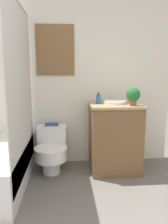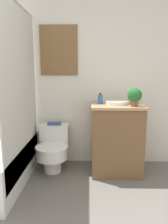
{
  "view_description": "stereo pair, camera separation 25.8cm",
  "coord_description": "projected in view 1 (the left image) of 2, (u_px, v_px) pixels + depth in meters",
  "views": [
    {
      "loc": [
        0.1,
        -0.7,
        1.28
      ],
      "look_at": [
        0.3,
        1.84,
        0.81
      ],
      "focal_mm": 35.0,
      "sensor_mm": 36.0,
      "label": 1
    },
    {
      "loc": [
        0.36,
        -0.71,
        1.28
      ],
      "look_at": [
        0.3,
        1.84,
        0.81
      ],
      "focal_mm": 35.0,
      "sensor_mm": 36.0,
      "label": 2
    }
  ],
  "objects": [
    {
      "name": "book_on_tank",
      "position": [
        52.0,
        124.0,
        2.9
      ],
      "size": [
        0.17,
        0.11,
        0.02
      ],
      "color": "#33477F",
      "rests_on": "toilet"
    },
    {
      "name": "toilet",
      "position": [
        51.0,
        149.0,
        2.81
      ],
      "size": [
        0.41,
        0.55,
        0.58
      ],
      "color": "white",
      "rests_on": "ground_plane"
    },
    {
      "name": "vanity",
      "position": [
        114.0,
        137.0,
        2.83
      ],
      "size": [
        0.65,
        0.57,
        0.88
      ],
      "color": "brown",
      "rests_on": "ground_plane"
    },
    {
      "name": "soap_bottle",
      "position": [
        98.0,
        99.0,
        2.77
      ],
      "size": [
        0.06,
        0.06,
        0.14
      ],
      "color": "#2D6BB2",
      "rests_on": "vanity"
    },
    {
      "name": "wall_back",
      "position": [
        59.0,
        73.0,
        2.95
      ],
      "size": [
        3.07,
        0.07,
        2.5
      ],
      "color": "silver",
      "rests_on": "ground_plane"
    },
    {
      "name": "sink",
      "position": [
        115.0,
        102.0,
        2.77
      ],
      "size": [
        0.3,
        0.33,
        0.13
      ],
      "color": "white",
      "rests_on": "vanity"
    },
    {
      "name": "potted_plant",
      "position": [
        133.0,
        95.0,
        2.62
      ],
      "size": [
        0.17,
        0.17,
        0.22
      ],
      "color": "brown",
      "rests_on": "vanity"
    }
  ]
}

